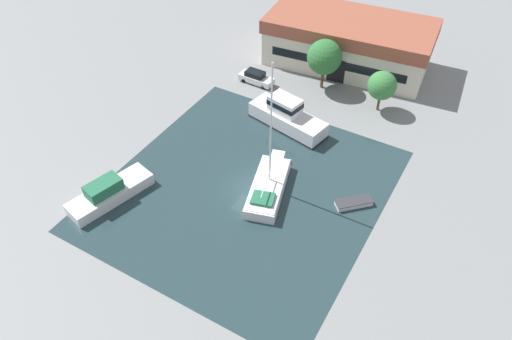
{
  "coord_description": "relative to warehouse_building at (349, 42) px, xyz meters",
  "views": [
    {
      "loc": [
        19.48,
        -31.42,
        37.08
      ],
      "look_at": [
        0.0,
        2.18,
        1.0
      ],
      "focal_mm": 35.0,
      "sensor_mm": 36.0,
      "label": 1
    }
  ],
  "objects": [
    {
      "name": "cabin_boat",
      "position": [
        -10.63,
        -36.99,
        -2.43
      ],
      "size": [
        4.96,
        9.37,
        2.53
      ],
      "rotation": [
        0.0,
        0.0,
        -0.26
      ],
      "color": "silver",
      "rests_on": "water_canal"
    },
    {
      "name": "warehouse_building",
      "position": [
        0.0,
        0.0,
        0.0
      ],
      "size": [
        23.27,
        12.97,
        6.61
      ],
      "rotation": [
        0.0,
        0.0,
        0.1
      ],
      "color": "beige",
      "rests_on": "ground"
    },
    {
      "name": "quay_tree_by_water",
      "position": [
        -0.47,
        -7.29,
        1.15
      ],
      "size": [
        4.48,
        4.48,
        6.75
      ],
      "color": "brown",
      "rests_on": "ground"
    },
    {
      "name": "ground_plane",
      "position": [
        0.69,
        -28.85,
        -3.35
      ],
      "size": [
        440.0,
        440.0,
        0.0
      ],
      "primitive_type": "plane",
      "color": "gray"
    },
    {
      "name": "motor_cruiser",
      "position": [
        -0.6,
        -17.09,
        -1.94
      ],
      "size": [
        10.36,
        5.16,
        3.84
      ],
      "rotation": [
        0.0,
        0.0,
        1.36
      ],
      "color": "silver",
      "rests_on": "water_canal"
    },
    {
      "name": "water_canal",
      "position": [
        0.69,
        -28.85,
        -3.34
      ],
      "size": [
        27.01,
        29.09,
        0.01
      ],
      "primitive_type": "cube",
      "color": "#23383D",
      "rests_on": "ground"
    },
    {
      "name": "quay_tree_near_building",
      "position": [
        7.73,
        -8.38,
        0.19
      ],
      "size": [
        3.55,
        3.55,
        5.32
      ],
      "color": "brown",
      "rests_on": "ground"
    },
    {
      "name": "sailboat_moored",
      "position": [
        2.89,
        -27.88,
        -2.61
      ],
      "size": [
        5.45,
        10.05,
        15.02
      ],
      "rotation": [
        0.0,
        0.0,
        0.28
      ],
      "color": "silver",
      "rests_on": "water_canal"
    },
    {
      "name": "parked_car",
      "position": [
        -8.49,
        -10.82,
        -2.49
      ],
      "size": [
        4.8,
        1.87,
        1.73
      ],
      "rotation": [
        0.0,
        0.0,
        4.69
      ],
      "color": "silver",
      "rests_on": "ground"
    },
    {
      "name": "small_dinghy",
      "position": [
        11.31,
        -25.26,
        -3.05
      ],
      "size": [
        3.7,
        3.64,
        0.58
      ],
      "rotation": [
        0.0,
        0.0,
        5.48
      ],
      "color": "silver",
      "rests_on": "water_canal"
    }
  ]
}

